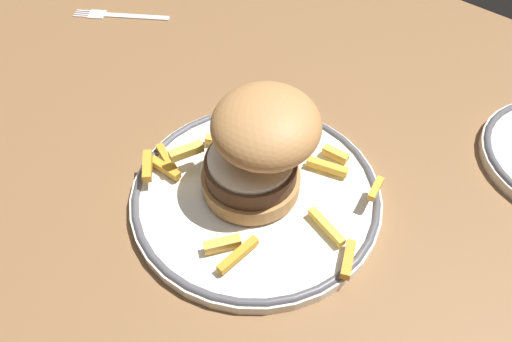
# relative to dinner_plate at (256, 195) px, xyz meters

# --- Properties ---
(ground_plane) EXTENTS (1.38, 1.05, 0.04)m
(ground_plane) POSITION_rel_dinner_plate_xyz_m (-0.01, -0.02, -0.03)
(ground_plane) COLOR brown
(dinner_plate) EXTENTS (0.26, 0.26, 0.02)m
(dinner_plate) POSITION_rel_dinner_plate_xyz_m (0.00, 0.00, 0.00)
(dinner_plate) COLOR white
(dinner_plate) RESTS_ON ground_plane
(burger) EXTENTS (0.14, 0.15, 0.11)m
(burger) POSITION_rel_dinner_plate_xyz_m (-0.00, 0.01, 0.06)
(burger) COLOR #B07B44
(burger) RESTS_ON dinner_plate
(fries_pile) EXTENTS (0.25, 0.19, 0.03)m
(fries_pile) POSITION_rel_dinner_plate_xyz_m (-0.00, -0.00, 0.02)
(fries_pile) COLOR gold
(fries_pile) RESTS_ON dinner_plate
(fork) EXTENTS (0.13, 0.09, 0.00)m
(fork) POSITION_rel_dinner_plate_xyz_m (-0.38, 0.13, -0.01)
(fork) COLOR silver
(fork) RESTS_ON ground_plane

